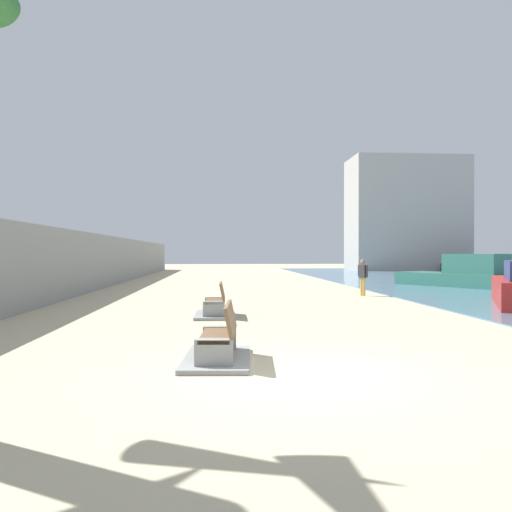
% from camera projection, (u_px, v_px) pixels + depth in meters
% --- Properties ---
extents(ground_plane, '(120.00, 120.00, 0.00)m').
position_uv_depth(ground_plane, '(242.00, 290.00, 25.73)').
color(ground_plane, '#C6B793').
extents(seawall, '(0.80, 64.00, 2.78)m').
position_uv_depth(seawall, '(89.00, 262.00, 25.17)').
color(seawall, gray).
rests_on(seawall, ground).
extents(bench_near, '(1.24, 2.17, 0.98)m').
position_uv_depth(bench_near, '(219.00, 347.00, 8.72)').
color(bench_near, gray).
rests_on(bench_near, ground).
extents(bench_far, '(1.13, 2.12, 0.98)m').
position_uv_depth(bench_far, '(215.00, 308.00, 14.93)').
color(bench_far, gray).
rests_on(bench_far, ground).
extents(person_walking, '(0.34, 0.45, 1.56)m').
position_uv_depth(person_walking, '(363.00, 275.00, 22.04)').
color(person_walking, gold).
rests_on(person_walking, ground).
extents(boat_outer, '(5.44, 7.05, 1.75)m').
position_uv_depth(boat_outer, '(464.00, 275.00, 27.53)').
color(boat_outer, '#337060').
rests_on(boat_outer, water_bay).
extents(boat_far_right, '(2.56, 6.71, 1.71)m').
position_uv_depth(boat_far_right, '(470.00, 266.00, 48.16)').
color(boat_far_right, black).
rests_on(boat_far_right, water_bay).
extents(harbor_building, '(12.00, 6.00, 11.93)m').
position_uv_depth(harbor_building, '(406.00, 214.00, 55.01)').
color(harbor_building, '#ADAAA3').
rests_on(harbor_building, ground).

